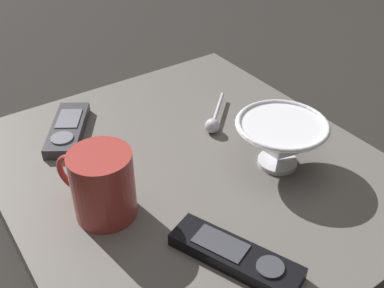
% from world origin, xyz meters
% --- Properties ---
extents(ground_plane, '(6.00, 6.00, 0.00)m').
position_xyz_m(ground_plane, '(0.00, 0.00, 0.00)').
color(ground_plane, black).
extents(table, '(0.63, 0.56, 0.05)m').
position_xyz_m(table, '(0.00, 0.00, 0.02)').
color(table, '#5B5651').
rests_on(table, ground).
extents(cereal_bowl, '(0.14, 0.14, 0.08)m').
position_xyz_m(cereal_bowl, '(0.08, 0.12, 0.09)').
color(cereal_bowl, silver).
rests_on(cereal_bowl, table).
extents(coffee_mug, '(0.11, 0.09, 0.10)m').
position_xyz_m(coffee_mug, '(0.02, -0.16, 0.10)').
color(coffee_mug, '#A53833').
rests_on(coffee_mug, table).
extents(teaspoon, '(0.09, 0.10, 0.03)m').
position_xyz_m(teaspoon, '(-0.06, 0.09, 0.06)').
color(teaspoon, silver).
rests_on(teaspoon, table).
extents(tv_remote_near, '(0.18, 0.11, 0.02)m').
position_xyz_m(tv_remote_near, '(0.19, -0.06, 0.06)').
color(tv_remote_near, black).
rests_on(tv_remote_near, table).
extents(tv_remote_far, '(0.15, 0.13, 0.02)m').
position_xyz_m(tv_remote_far, '(-0.19, -0.13, 0.06)').
color(tv_remote_far, '#38383D').
rests_on(tv_remote_far, table).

